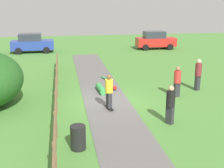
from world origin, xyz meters
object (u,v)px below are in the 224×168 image
at_px(bystander_black, 170,103).
at_px(parked_car_blue, 32,43).
at_px(trash_bin, 78,137).
at_px(parked_car_red, 155,40).
at_px(skateboard_loose, 105,78).
at_px(bystander_red, 177,80).
at_px(bystander_maroon, 198,73).
at_px(skater_riding, 109,90).
at_px(skater_fallen, 102,89).

bearing_deg(bystander_black, parked_car_blue, 110.76).
xyz_separation_m(trash_bin, parked_car_red, (9.66, 21.12, 0.51)).
xyz_separation_m(bystander_black, parked_car_blue, (-7.40, 19.51, 0.01)).
bearing_deg(trash_bin, skateboard_loose, 75.90).
distance_m(bystander_red, parked_car_red, 16.48).
distance_m(trash_bin, parked_car_red, 23.23).
height_order(trash_bin, parked_car_red, parked_car_red).
relative_size(trash_bin, parked_car_red, 0.21).
xyz_separation_m(skateboard_loose, bystander_red, (3.39, -4.35, 0.86)).
relative_size(skateboard_loose, parked_car_red, 0.19).
height_order(skateboard_loose, parked_car_blue, parked_car_blue).
height_order(skateboard_loose, bystander_maroon, bystander_maroon).
bearing_deg(skateboard_loose, skater_riding, -96.35).
bearing_deg(skater_fallen, trash_bin, -105.13).
height_order(bystander_red, parked_car_red, parked_car_red).
bearing_deg(skater_fallen, bystander_maroon, -5.98).
bearing_deg(bystander_black, bystander_maroon, 52.83).
relative_size(parked_car_blue, parked_car_red, 1.00).
height_order(skater_fallen, bystander_red, bystander_red).
bearing_deg(trash_bin, skater_fallen, 74.87).
bearing_deg(parked_car_red, parked_car_blue, -179.99).
bearing_deg(trash_bin, parked_car_red, 65.41).
bearing_deg(bystander_black, trash_bin, -158.49).
height_order(skater_fallen, parked_car_red, parked_car_red).
xyz_separation_m(bystander_red, bystander_black, (-1.71, -3.50, 0.01)).
bearing_deg(skater_fallen, parked_car_red, 61.47).
bearing_deg(bystander_maroon, bystander_black, -127.17).
bearing_deg(skater_fallen, bystander_black, -65.87).
bearing_deg(skater_fallen, bystander_red, -21.27).
bearing_deg(parked_car_red, skater_riding, -114.54).
bearing_deg(skateboard_loose, parked_car_red, 57.99).
relative_size(skater_fallen, parked_car_blue, 0.34).
bearing_deg(parked_car_blue, bystander_black, -69.24).
xyz_separation_m(trash_bin, bystander_black, (4.06, 1.60, 0.50)).
relative_size(bystander_black, bystander_maroon, 0.92).
xyz_separation_m(skater_fallen, bystander_red, (3.97, -1.55, 0.74)).
xyz_separation_m(trash_bin, bystander_maroon, (7.44, 6.06, 0.60)).
bearing_deg(skateboard_loose, skater_fallen, -101.62).
bearing_deg(parked_car_red, skateboard_loose, -122.01).
bearing_deg(parked_car_blue, bystander_red, -60.37).
bearing_deg(trash_bin, skater_riding, 65.18).
relative_size(skater_riding, bystander_maroon, 0.93).
bearing_deg(parked_car_red, bystander_maroon, -98.40).
xyz_separation_m(skateboard_loose, parked_car_blue, (-5.71, 11.66, 0.87)).
relative_size(skater_riding, parked_car_red, 0.41).
bearing_deg(bystander_red, bystander_maroon, 29.71).
distance_m(bystander_maroon, parked_car_red, 15.22).
xyz_separation_m(bystander_red, parked_car_blue, (-9.11, 16.01, 0.01)).
relative_size(bystander_maroon, parked_car_blue, 0.44).
bearing_deg(trash_bin, parked_car_blue, 98.98).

